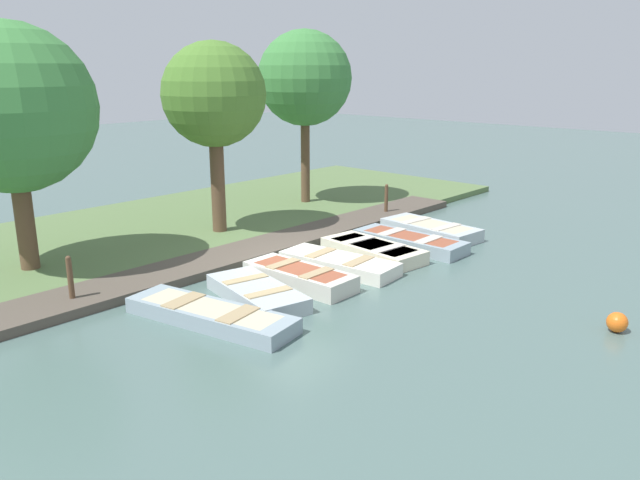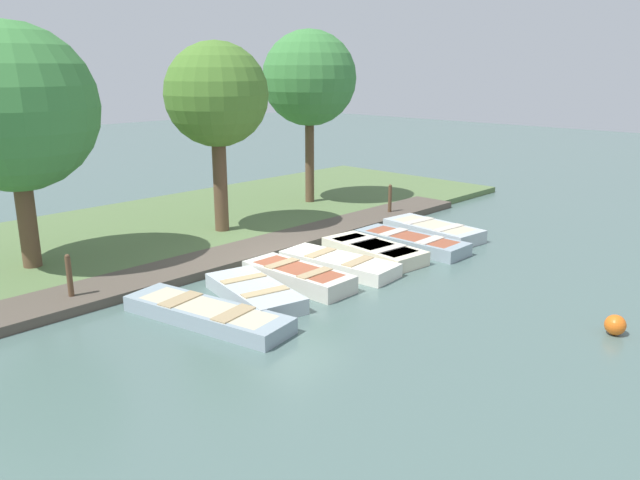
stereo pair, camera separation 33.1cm
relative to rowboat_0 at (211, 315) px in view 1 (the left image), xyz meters
The scene contains 16 objects.
ground_plane 3.88m from the rowboat_0, 110.51° to the left, with size 80.00×80.00×0.00m, color #4C6660.
shore_bank 7.32m from the rowboat_0, 150.27° to the left, with size 8.00×24.00×0.20m.
dock_walkway 4.59m from the rowboat_0, 127.68° to the left, with size 1.46×16.76×0.21m.
rowboat_0 is the anchor object (origin of this frame).
rowboat_1 1.41m from the rowboat_0, 98.73° to the left, with size 2.78×1.66×0.35m.
rowboat_2 2.72m from the rowboat_0, 95.08° to the left, with size 2.72×1.05×0.41m.
rowboat_3 4.13m from the rowboat_0, 93.89° to the left, with size 3.05×1.31×0.35m.
rowboat_4 5.52m from the rowboat_0, 93.25° to the left, with size 2.88×1.45×0.38m.
rowboat_5 6.88m from the rowboat_0, 90.96° to the left, with size 3.14×1.07×0.36m.
rowboat_6 8.32m from the rowboat_0, 92.56° to the left, with size 2.98×1.48×0.39m.
mooring_post_near 3.08m from the rowboat_0, 152.44° to the right, with size 0.11×0.11×1.11m.
mooring_post_far 9.69m from the rowboat_0, 106.27° to the left, with size 0.11×0.11×1.11m.
buoy 7.65m from the rowboat_0, 39.15° to the left, with size 0.38×0.38×0.38m.
park_tree_far_left 6.59m from the rowboat_0, 168.07° to the right, with size 3.74×3.74×5.77m.
park_tree_left 7.35m from the rowboat_0, 139.56° to the left, with size 2.86×2.86×5.47m.
park_tree_center 11.21m from the rowboat_0, 123.53° to the left, with size 3.15×3.15×5.98m.
Camera 1 is at (10.45, -10.45, 4.77)m, focal length 35.00 mm.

